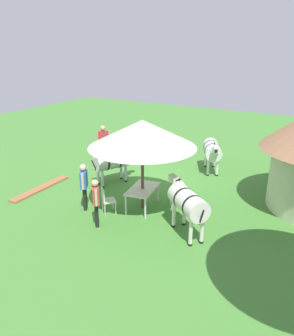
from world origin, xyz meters
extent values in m
plane|color=#448033|center=(0.00, 0.00, 0.00)|extent=(36.00, 36.00, 0.00)
cylinder|color=brown|center=(1.81, 0.79, 1.10)|extent=(0.10, 0.10, 2.20)
cone|color=beige|center=(1.81, 0.79, 2.64)|extent=(3.53, 3.53, 0.88)
cube|color=silver|center=(1.81, 0.79, 0.72)|extent=(1.56, 1.04, 0.04)
cylinder|color=silver|center=(1.11, 1.02, 0.35)|extent=(0.06, 0.06, 0.70)
cylinder|color=silver|center=(2.40, 1.25, 0.35)|extent=(0.06, 0.06, 0.70)
cylinder|color=silver|center=(1.23, 0.34, 0.35)|extent=(0.06, 0.06, 0.70)
cylinder|color=silver|center=(2.52, 0.57, 0.35)|extent=(0.06, 0.06, 0.70)
cube|color=silver|center=(1.16, 1.76, 0.45)|extent=(0.60, 0.59, 0.04)
cube|color=silver|center=(1.05, 1.92, 0.68)|extent=(0.39, 0.28, 0.45)
cylinder|color=silver|center=(1.42, 1.72, 0.23)|extent=(0.04, 0.04, 0.45)
cylinder|color=silver|center=(1.10, 1.50, 0.23)|extent=(0.04, 0.04, 0.45)
cylinder|color=silver|center=(1.21, 2.02, 0.23)|extent=(0.04, 0.04, 0.45)
cylinder|color=silver|center=(0.90, 1.80, 0.23)|extent=(0.04, 0.04, 0.45)
cube|color=silver|center=(2.68, 0.01, 0.45)|extent=(0.61, 0.61, 0.04)
cube|color=silver|center=(2.82, -0.12, 0.68)|extent=(0.32, 0.35, 0.45)
cylinder|color=silver|center=(2.42, -0.01, 0.23)|extent=(0.04, 0.04, 0.45)
cylinder|color=silver|center=(2.68, 0.27, 0.23)|extent=(0.04, 0.04, 0.45)
cylinder|color=silver|center=(2.69, -0.25, 0.23)|extent=(0.04, 0.04, 0.45)
cylinder|color=silver|center=(2.94, 0.03, 0.23)|extent=(0.04, 0.04, 0.45)
cylinder|color=black|center=(3.63, 0.25, 0.39)|extent=(0.11, 0.11, 0.77)
cylinder|color=black|center=(3.53, 0.16, 0.39)|extent=(0.11, 0.11, 0.77)
cube|color=#AD3F3F|center=(3.58, 0.20, 1.05)|extent=(0.44, 0.43, 0.55)
cylinder|color=#D2B28C|center=(3.76, 0.37, 1.06)|extent=(0.08, 0.08, 0.52)
cylinder|color=#D2B28C|center=(3.40, 0.04, 1.06)|extent=(0.08, 0.08, 0.52)
sphere|color=#D2B28C|center=(3.58, 0.20, 1.45)|extent=(0.21, 0.21, 0.21)
cylinder|color=black|center=(2.94, -0.80, 0.41)|extent=(0.12, 0.12, 0.81)
cylinder|color=black|center=(2.82, -0.88, 0.41)|extent=(0.12, 0.12, 0.81)
cube|color=#325AB9|center=(2.88, -0.84, 1.10)|extent=(0.48, 0.41, 0.58)
cylinder|color=beige|center=(3.10, -0.71, 1.12)|extent=(0.08, 0.08, 0.54)
cylinder|color=beige|center=(2.67, -0.98, 1.12)|extent=(0.08, 0.08, 0.54)
sphere|color=beige|center=(2.88, -0.84, 1.52)|extent=(0.22, 0.22, 0.22)
cylinder|color=#232326|center=(-1.59, -3.34, 0.44)|extent=(0.13, 0.13, 0.88)
cylinder|color=#232326|center=(-1.48, -3.45, 0.44)|extent=(0.13, 0.13, 0.88)
cube|color=#B02E33|center=(-1.53, -3.39, 1.19)|extent=(0.48, 0.50, 0.62)
cylinder|color=tan|center=(-1.71, -3.20, 1.21)|extent=(0.09, 0.09, 0.58)
cylinder|color=tan|center=(-1.35, -3.59, 1.21)|extent=(0.09, 0.09, 0.58)
sphere|color=tan|center=(-1.53, -3.39, 1.64)|extent=(0.24, 0.24, 0.24)
cylinder|color=silver|center=(-2.83, 1.56, 1.00)|extent=(1.62, 1.27, 0.69)
cylinder|color=black|center=(-3.09, 1.43, 1.00)|extent=(0.38, 0.67, 0.71)
cylinder|color=black|center=(-2.59, 1.67, 1.00)|extent=(0.38, 0.67, 0.71)
cylinder|color=silver|center=(-2.17, 1.88, 1.18)|extent=(0.63, 0.52, 0.51)
cube|color=silver|center=(-1.92, 2.00, 1.34)|extent=(0.44, 0.34, 0.20)
cube|color=black|center=(-1.76, 2.08, 1.31)|extent=(0.16, 0.16, 0.12)
cube|color=black|center=(-2.17, 1.88, 1.38)|extent=(0.35, 0.20, 0.28)
cylinder|color=silver|center=(-2.41, 1.97, 0.37)|extent=(0.11, 0.11, 0.74)
cylinder|color=black|center=(-2.41, 1.97, 0.03)|extent=(0.13, 0.13, 0.06)
cylinder|color=silver|center=(-2.24, 1.63, 0.37)|extent=(0.11, 0.11, 0.74)
cylinder|color=black|center=(-2.24, 1.63, 0.03)|extent=(0.13, 0.13, 0.06)
cylinder|color=silver|center=(-3.41, 1.48, 0.37)|extent=(0.11, 0.11, 0.74)
cylinder|color=black|center=(-3.41, 1.48, 0.03)|extent=(0.13, 0.13, 0.06)
cylinder|color=silver|center=(-3.24, 1.14, 0.37)|extent=(0.11, 0.11, 0.74)
cylinder|color=black|center=(-3.24, 1.14, 0.03)|extent=(0.13, 0.13, 0.06)
cylinder|color=black|center=(-3.53, 1.21, 0.90)|extent=(0.23, 0.15, 0.53)
cylinder|color=silver|center=(0.52, -1.44, 0.97)|extent=(1.56, 1.23, 0.69)
cylinder|color=black|center=(0.77, -1.56, 0.97)|extent=(0.38, 0.67, 0.70)
cylinder|color=black|center=(0.29, -1.33, 0.97)|extent=(0.38, 0.67, 0.70)
cylinder|color=silver|center=(-0.11, -1.13, 1.15)|extent=(0.63, 0.52, 0.51)
cube|color=silver|center=(-0.37, -1.01, 1.31)|extent=(0.44, 0.34, 0.20)
cube|color=black|center=(-0.53, -0.93, 1.28)|extent=(0.16, 0.16, 0.12)
cube|color=black|center=(-0.11, -1.13, 1.35)|extent=(0.35, 0.20, 0.28)
cylinder|color=silver|center=(-0.05, -1.37, 0.36)|extent=(0.11, 0.11, 0.72)
cylinder|color=black|center=(-0.05, -1.37, 0.03)|extent=(0.13, 0.13, 0.06)
cylinder|color=silver|center=(0.12, -1.03, 0.36)|extent=(0.11, 0.11, 0.72)
cylinder|color=black|center=(0.12, -1.03, 0.03)|extent=(0.13, 0.13, 0.06)
cylinder|color=silver|center=(0.91, -1.84, 0.36)|extent=(0.11, 0.11, 0.72)
cylinder|color=black|center=(0.91, -1.84, 0.03)|extent=(0.13, 0.13, 0.06)
cylinder|color=silver|center=(1.08, -1.50, 0.36)|extent=(0.11, 0.11, 0.72)
cylinder|color=black|center=(1.08, -1.50, 0.03)|extent=(0.13, 0.13, 0.06)
cylinder|color=black|center=(1.19, -1.77, 0.87)|extent=(0.23, 0.15, 0.53)
cylinder|color=silver|center=(2.64, 2.82, 1.06)|extent=(1.42, 1.54, 0.65)
cylinder|color=black|center=(2.82, 3.04, 1.06)|extent=(0.56, 0.48, 0.66)
cylinder|color=black|center=(2.48, 2.61, 1.06)|extent=(0.56, 0.48, 0.66)
cylinder|color=silver|center=(2.18, 2.25, 1.24)|extent=(0.56, 0.60, 0.50)
cube|color=silver|center=(2.00, 2.03, 1.40)|extent=(0.39, 0.42, 0.20)
cube|color=black|center=(1.89, 1.89, 1.37)|extent=(0.17, 0.17, 0.12)
cube|color=black|center=(2.18, 2.25, 1.44)|extent=(0.26, 0.31, 0.28)
cylinder|color=silver|center=(2.43, 2.27, 0.41)|extent=(0.11, 0.11, 0.82)
cylinder|color=black|center=(2.43, 2.27, 0.03)|extent=(0.13, 0.13, 0.06)
cylinder|color=silver|center=(2.15, 2.50, 0.41)|extent=(0.11, 0.11, 0.82)
cylinder|color=black|center=(2.15, 2.50, 0.03)|extent=(0.13, 0.13, 0.06)
cylinder|color=silver|center=(3.13, 3.13, 0.41)|extent=(0.11, 0.11, 0.82)
cylinder|color=black|center=(3.13, 3.13, 0.03)|extent=(0.13, 0.13, 0.06)
cylinder|color=silver|center=(2.85, 3.36, 0.41)|extent=(0.11, 0.11, 0.82)
cylinder|color=black|center=(2.85, 3.36, 0.03)|extent=(0.13, 0.13, 0.06)
cylinder|color=black|center=(3.13, 3.42, 0.96)|extent=(0.19, 0.21, 0.53)
cube|color=#A0603E|center=(2.46, -3.47, 0.04)|extent=(2.81, 0.45, 0.08)
camera|label=1|loc=(10.74, 6.18, 5.28)|focal=35.90mm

